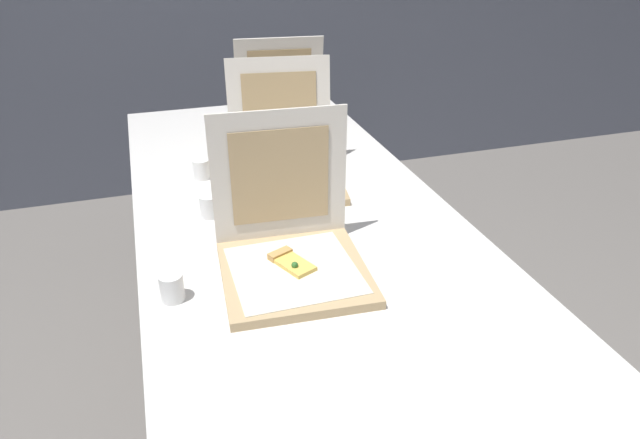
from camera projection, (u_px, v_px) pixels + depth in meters
table at (296, 228)px, 1.65m from camera, size 0.88×2.16×0.74m
pizza_box_front at (291, 250)px, 1.35m from camera, size 0.35×0.36×0.35m
pizza_box_middle at (286, 166)px, 1.80m from camera, size 0.38×0.42×0.35m
pizza_box_back at (284, 122)px, 2.17m from camera, size 0.37×0.37×0.35m
cup_white_near_left at (172, 287)px, 1.25m from camera, size 0.05×0.05×0.06m
cup_white_far at (201, 169)px, 1.82m from camera, size 0.05×0.05×0.06m
cup_white_mid at (209, 206)px, 1.59m from camera, size 0.05×0.05×0.06m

